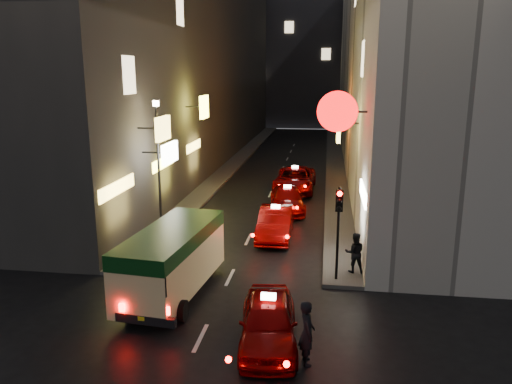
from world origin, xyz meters
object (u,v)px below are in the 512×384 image
at_px(minibus, 172,254).
at_px(pedestrian_crossing, 307,329).
at_px(traffic_light, 339,214).
at_px(lamp_post, 158,159).
at_px(taxi_near, 268,318).

bearing_deg(minibus, pedestrian_crossing, -36.62).
bearing_deg(traffic_light, minibus, -162.53).
distance_m(traffic_light, lamp_post, 9.42).
xyz_separation_m(minibus, taxi_near, (3.65, -2.70, -0.72)).
xyz_separation_m(traffic_light, lamp_post, (-8.20, 4.53, 1.04)).
bearing_deg(traffic_light, lamp_post, 151.09).
height_order(minibus, lamp_post, lamp_post).
xyz_separation_m(minibus, pedestrian_crossing, (4.78, -3.55, -0.50)).
bearing_deg(minibus, traffic_light, 17.47).
bearing_deg(lamp_post, taxi_near, -55.42).
bearing_deg(pedestrian_crossing, minibus, 38.94).
height_order(taxi_near, pedestrian_crossing, pedestrian_crossing).
bearing_deg(minibus, lamp_post, 112.10).
height_order(minibus, taxi_near, minibus).
distance_m(minibus, pedestrian_crossing, 5.97).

